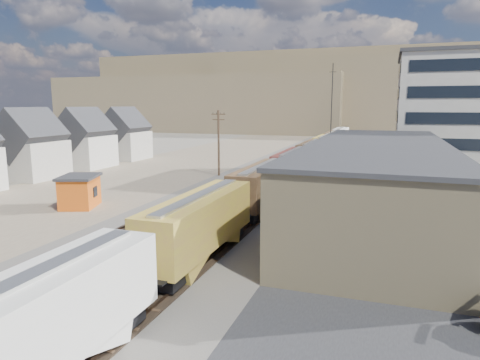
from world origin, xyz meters
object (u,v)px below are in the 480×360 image
(parked_car_blue, at_px, (436,173))
(freight_train, at_px, (303,158))
(utility_pole_north, at_px, (219,142))
(maintenance_shed, at_px, (80,191))

(parked_car_blue, bearing_deg, freight_train, 137.19)
(freight_train, bearing_deg, parked_car_blue, 15.12)
(utility_pole_north, distance_m, parked_car_blue, 33.08)
(utility_pole_north, height_order, parked_car_blue, utility_pole_north)
(maintenance_shed, distance_m, parked_car_blue, 50.15)
(freight_train, height_order, utility_pole_north, utility_pole_north)
(utility_pole_north, xyz_separation_m, maintenance_shed, (-6.38, -23.82, -3.54))
(freight_train, distance_m, parked_car_blue, 19.98)
(utility_pole_north, distance_m, maintenance_shed, 24.91)
(freight_train, height_order, parked_car_blue, freight_train)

